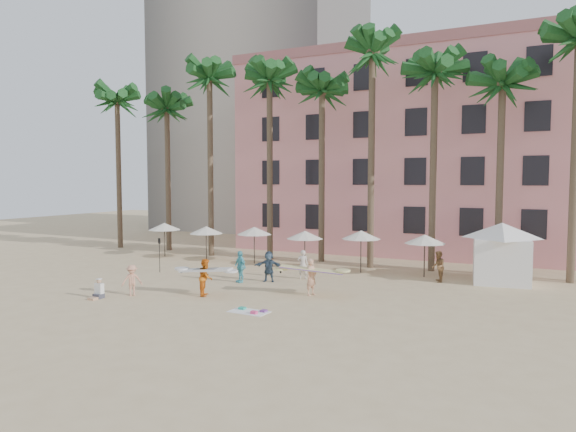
% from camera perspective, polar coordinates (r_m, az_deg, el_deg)
% --- Properties ---
extents(ground, '(120.00, 120.00, 0.00)m').
position_cam_1_polar(ground, '(23.95, -8.28, -10.44)').
color(ground, '#D1B789').
rests_on(ground, ground).
extents(pink_hotel, '(35.00, 14.00, 16.00)m').
position_cam_1_polar(pink_hotel, '(45.63, 18.27, 6.37)').
color(pink_hotel, pink).
rests_on(pink_hotel, ground).
extents(grey_tower, '(22.00, 18.00, 50.00)m').
position_cam_1_polar(grey_tower, '(67.80, -2.77, 20.31)').
color(grey_tower, '#A89E8E').
rests_on(grey_tower, ground).
extents(palm_row, '(44.40, 5.40, 16.30)m').
position_cam_1_polar(palm_row, '(37.08, 5.74, 14.88)').
color(palm_row, brown).
rests_on(palm_row, ground).
extents(umbrella_row, '(22.50, 2.70, 2.73)m').
position_cam_1_polar(umbrella_row, '(35.70, -1.05, -1.83)').
color(umbrella_row, '#332B23').
rests_on(umbrella_row, ground).
extents(cabana, '(5.01, 5.01, 3.50)m').
position_cam_1_polar(cabana, '(32.25, 22.63, -3.24)').
color(cabana, white).
rests_on(cabana, ground).
extents(beach_towel, '(1.85, 1.10, 0.14)m').
position_cam_1_polar(beach_towel, '(23.66, -4.21, -10.51)').
color(beach_towel, white).
rests_on(beach_towel, ground).
extents(carrier_yellow, '(3.33, 1.63, 1.91)m').
position_cam_1_polar(carrier_yellow, '(26.71, 2.63, -6.55)').
color(carrier_yellow, tan).
rests_on(carrier_yellow, ground).
extents(carrier_white, '(2.82, 1.23, 1.92)m').
position_cam_1_polar(carrier_white, '(26.97, -9.12, -6.62)').
color(carrier_white, orange).
rests_on(carrier_white, ground).
extents(beachgoers, '(14.68, 11.56, 1.85)m').
position_cam_1_polar(beachgoers, '(29.56, -0.71, -5.87)').
color(beachgoers, tan).
rests_on(beachgoers, ground).
extents(paddle, '(0.18, 0.04, 2.23)m').
position_cam_1_polar(paddle, '(34.17, -14.09, -3.77)').
color(paddle, black).
rests_on(paddle, ground).
extents(seated_man, '(0.44, 0.76, 0.99)m').
position_cam_1_polar(seated_man, '(27.83, -20.34, -7.89)').
color(seated_man, '#3F3F4C').
rests_on(seated_man, ground).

